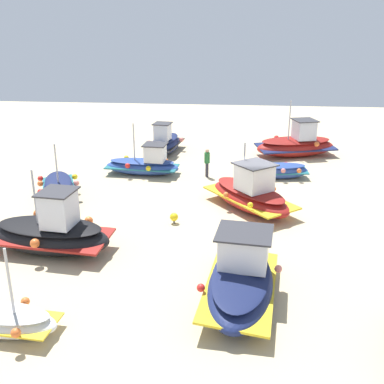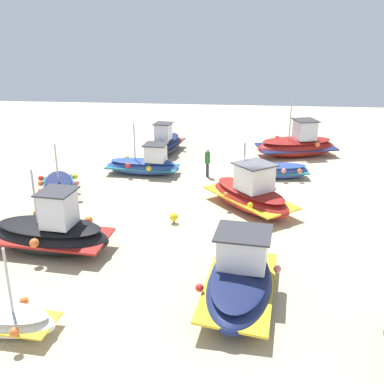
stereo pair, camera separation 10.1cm
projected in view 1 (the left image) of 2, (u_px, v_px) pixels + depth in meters
The scene contains 12 objects.
ground_plane at pixel (251, 204), 23.00m from camera, with size 58.69×58.69×0.00m, color #C6B289.
fishing_boat_0 at pixel (51, 233), 18.07m from camera, with size 2.72×5.05×3.38m.
fishing_boat_1 at pixel (250, 194), 22.22m from camera, with size 5.21×4.76×3.18m.
fishing_boat_2 at pixel (241, 278), 14.97m from camera, with size 5.29×2.74×2.24m.
fishing_boat_3 at pixel (297, 144), 31.13m from camera, with size 3.61×5.79×3.84m.
fishing_boat_4 at pixel (165, 143), 31.84m from camera, with size 4.45×2.40×2.21m.
fishing_boat_5 at pixel (144, 164), 27.36m from camera, with size 2.19×4.50×3.06m.
fishing_boat_6 at pixel (280, 171), 26.73m from camera, with size 1.79×3.36×0.94m.
fishing_boat_8 at pixel (59, 188), 23.68m from camera, with size 4.43×3.05×2.94m.
fishing_boat_9 at pixel (4, 320), 13.43m from camera, with size 1.92×3.39×2.76m.
person_walking at pixel (207, 161), 26.76m from camera, with size 0.32×0.32×1.68m.
mooring_buoy_0 at pixel (174, 217), 20.74m from camera, with size 0.38×0.38×0.49m.
Camera 1 is at (21.56, -0.79, 8.51)m, focal length 43.34 mm.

